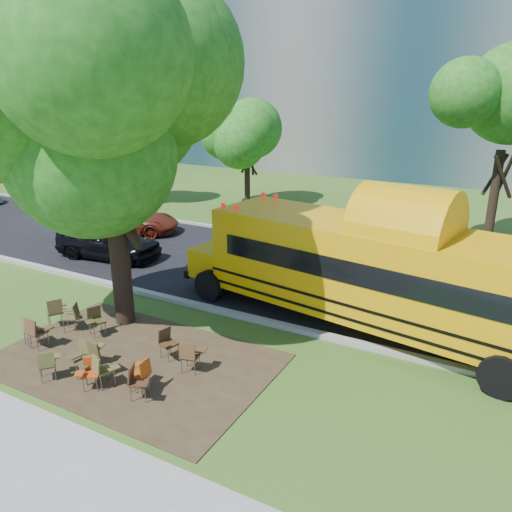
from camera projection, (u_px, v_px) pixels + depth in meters
The scene contains 32 objects.
ground at pixel (118, 344), 13.56m from camera, with size 160.00×160.00×0.00m, color #2E551A.
dirt_patch at pixel (134, 361), 12.68m from camera, with size 7.00×4.50×0.03m, color #382819.
asphalt_road at pixel (245, 266), 19.37m from camera, with size 80.00×8.00×0.04m, color black.
kerb_near at pixel (184, 302), 16.03m from camera, with size 80.00×0.25×0.14m, color gray.
kerb_far at pixel (290, 238), 22.77m from camera, with size 80.00×0.25×0.14m, color gray.
building_main at pixel (329, 34), 43.59m from camera, with size 38.00×16.00×22.00m, color slate.
building_left at pixel (108, 58), 60.80m from camera, with size 26.00×14.00×20.00m, color slate.
bg_tree_0 at pixel (114, 125), 28.33m from camera, with size 5.20×5.20×7.18m.
bg_tree_1 at pixel (45, 106), 33.35m from camera, with size 6.00×6.00×8.40m.
bg_tree_2 at pixel (247, 133), 27.77m from camera, with size 4.80×4.80×6.62m.
bg_tree_3 at pixel (504, 129), 19.97m from camera, with size 5.60×5.60×7.84m.
main_tree at pixel (108, 132), 13.06m from camera, with size 7.20×7.20×9.12m.
school_bus at pixel (397, 277), 13.45m from camera, with size 12.82×4.57×3.07m.
chair_0 at pixel (36, 330), 13.13m from camera, with size 0.57×0.52×0.89m.
chair_1 at pixel (31, 328), 13.27m from camera, with size 0.66×0.52×0.89m.
chair_2 at pixel (48, 362), 11.72m from camera, with size 0.54×0.69×0.80m.
chair_3 at pixel (88, 357), 11.75m from camera, with size 0.70×0.57×0.97m.
chair_4 at pixel (102, 368), 11.42m from camera, with size 0.68×0.53×0.84m.
chair_5 at pixel (90, 370), 11.42m from camera, with size 0.51×0.64×0.77m.
chair_6 at pixel (142, 371), 11.30m from camera, with size 0.53×0.55×0.83m.
chair_7 at pixel (137, 380), 10.99m from camera, with size 0.66×0.57×0.83m.
chair_8 at pixel (56, 309), 14.37m from camera, with size 0.59×0.75×0.89m.
chair_9 at pixel (72, 314), 14.15m from camera, with size 0.69×0.56×0.83m.
chair_10 at pixel (95, 318), 13.87m from camera, with size 0.54×0.69×0.85m.
chair_11 at pixel (89, 349), 12.32m from camera, with size 0.54×0.57×0.79m.
chair_12 at pixel (167, 341), 12.68m from camera, with size 0.48×0.62×0.82m.
chair_13 at pixel (190, 354), 12.00m from camera, with size 0.59×0.62×0.86m.
black_car at pixel (108, 241), 20.12m from camera, with size 1.74×4.34×1.48m, color black.
bg_car_silver at pixel (58, 207), 26.07m from camera, with size 1.47×4.21×1.39m, color #98979C.
bg_car_red at pixel (131, 221), 23.64m from camera, with size 2.05×4.45×1.24m, color #611E10.
pedestrian_a at pixel (70, 188), 30.02m from camera, with size 0.64×0.42×1.76m, color navy.
pedestrian_b at pixel (46, 179), 32.27m from camera, with size 0.94×0.73×1.92m, color #897152.
Camera 1 is at (9.06, -8.81, 6.63)m, focal length 35.00 mm.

